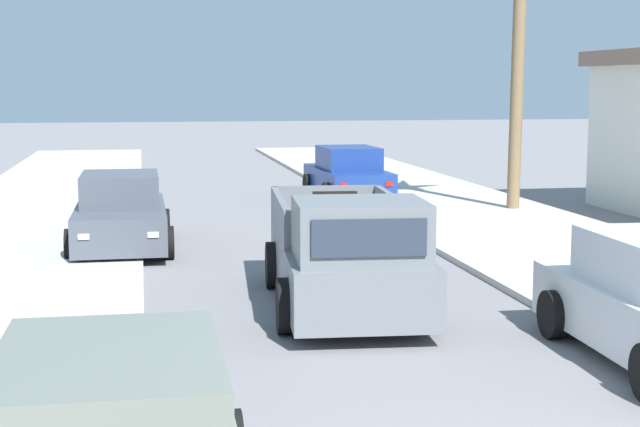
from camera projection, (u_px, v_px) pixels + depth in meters
The scene contains 7 objects.
sidewalk_left at pixel (7, 263), 17.54m from camera, with size 4.93×60.00×0.12m, color #B2AFA8.
sidewalk_right at pixel (549, 245), 19.48m from camera, with size 4.93×60.00×0.12m, color #B2AFA8.
curb_left at pixel (67, 261), 17.74m from camera, with size 0.16×60.00×0.10m, color silver.
curb_right at pixel (499, 247), 19.29m from camera, with size 0.16×60.00×0.10m, color silver.
pickup_truck at pixel (346, 255), 14.14m from camera, with size 2.50×5.34×1.80m.
car_left_near at pixel (348, 175), 27.64m from camera, with size 2.13×4.30×1.54m.
car_right_mid at pixel (121, 214), 19.28m from camera, with size 2.03×4.26×1.54m.
Camera 1 is at (-2.83, -6.03, 3.32)m, focal length 53.51 mm.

